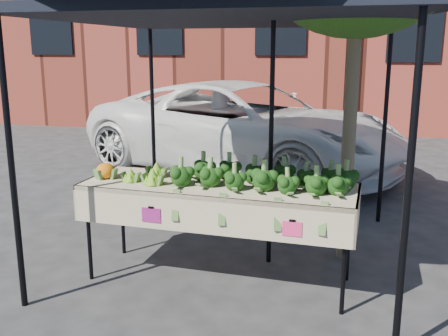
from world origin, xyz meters
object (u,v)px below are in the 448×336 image
Objects in this scene: table at (219,233)px; canopy at (237,122)px; vehicle at (245,4)px; street_tree at (353,68)px.

table is 0.77× the size of canopy.
vehicle is (-0.66, 4.18, 2.29)m from table.
canopy is at bearing -167.73° from street_tree.
street_tree is (1.08, 0.82, 1.43)m from table.
table is 0.44× the size of vehicle.
table is at bearing -150.53° from vehicle.
street_tree is at bearing 12.27° from canopy.
vehicle reaches higher than canopy.
street_tree reaches higher than table.
canopy is 1.20m from street_tree.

